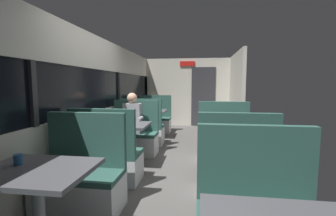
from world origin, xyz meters
The scene contains 18 objects.
ground_plane centered at (0.00, 0.00, -0.01)m, with size 3.30×9.20×0.02m, color #514F4C.
carriage_window_panel_left centered at (-1.45, 0.00, 1.11)m, with size 0.09×8.48×2.30m.
carriage_end_bulkhead centered at (0.06, 4.19, 1.14)m, with size 2.90×0.11×2.30m.
carriage_aisle_panel_right centered at (1.45, 3.00, 1.15)m, with size 0.08×2.40×2.30m, color beige.
dining_table_near_window centered at (-0.89, -2.09, 0.64)m, with size 0.90×0.70×0.74m.
bench_near_window_facing_entry centered at (-0.89, -1.39, 0.33)m, with size 0.95×0.50×1.10m.
dining_table_mid_window centered at (-0.89, 0.06, 0.64)m, with size 0.90×0.70×0.74m.
bench_mid_window_facing_end centered at (-0.89, -0.64, 0.33)m, with size 0.95×0.50×1.10m.
bench_mid_window_facing_entry centered at (-0.89, 0.76, 0.33)m, with size 0.95×0.50×1.10m.
dining_table_far_window centered at (-0.89, 2.22, 0.64)m, with size 0.90×0.70×0.74m.
bench_far_window_facing_end centered at (-0.89, 1.52, 0.33)m, with size 0.95×0.50×1.10m.
bench_far_window_facing_entry centered at (-0.89, 2.91, 0.33)m, with size 0.95×0.50×1.10m.
dining_table_rear_aisle centered at (0.89, -0.14, 0.64)m, with size 0.90×0.70×0.74m.
bench_rear_aisle_facing_end centered at (0.89, -0.84, 0.33)m, with size 0.95×0.50×1.10m.
bench_rear_aisle_facing_entry centered at (0.89, 0.56, 0.33)m, with size 0.95×0.50×1.10m.
seated_passenger centered at (-0.89, 0.69, 0.54)m, with size 0.47×0.55×1.26m.
coffee_cup_primary centered at (-0.78, 0.20, 0.79)m, with size 0.07×0.07×0.09m.
coffee_cup_secondary centered at (-1.11, -2.02, 0.79)m, with size 0.07×0.07×0.09m.
Camera 1 is at (0.43, -3.76, 1.43)m, focal length 24.61 mm.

